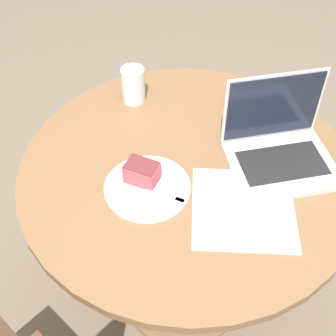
{
  "coord_description": "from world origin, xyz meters",
  "views": [
    {
      "loc": [
        0.96,
        -0.04,
        1.77
      ],
      "look_at": [
        0.05,
        -0.06,
        0.8
      ],
      "focal_mm": 50.0,
      "sensor_mm": 36.0,
      "label": 1
    }
  ],
  "objects": [
    {
      "name": "ground_plane",
      "position": [
        0.0,
        0.0,
        0.0
      ],
      "size": [
        12.0,
        12.0,
        0.0
      ],
      "primitive_type": "plane",
      "color": "#6B5B4C"
    },
    {
      "name": "dining_table",
      "position": [
        0.0,
        0.0,
        0.58
      ],
      "size": [
        1.01,
        1.01,
        0.76
      ],
      "color": "brown",
      "rests_on": "ground_plane"
    },
    {
      "name": "paper_document",
      "position": [
        0.16,
        0.15,
        0.76
      ],
      "size": [
        0.3,
        0.29,
        0.0
      ],
      "rotation": [
        0.0,
        0.0,
        -0.04
      ],
      "color": "white",
      "rests_on": "dining_table"
    },
    {
      "name": "plate",
      "position": [
        0.09,
        -0.11,
        0.77
      ],
      "size": [
        0.25,
        0.25,
        0.01
      ],
      "color": "silver",
      "rests_on": "dining_table"
    },
    {
      "name": "cake_slice",
      "position": [
        0.07,
        -0.13,
        0.8
      ],
      "size": [
        0.09,
        0.11,
        0.06
      ],
      "rotation": [
        0.0,
        0.0,
        1.17
      ],
      "color": "#B74C51",
      "rests_on": "plate"
    },
    {
      "name": "fork",
      "position": [
        0.12,
        -0.07,
        0.78
      ],
      "size": [
        0.09,
        0.16,
        0.0
      ],
      "rotation": [
        0.0,
        0.0,
        7.43
      ],
      "color": "silver",
      "rests_on": "plate"
    },
    {
      "name": "coffee_glass",
      "position": [
        -0.27,
        0.17,
        0.81
      ],
      "size": [
        0.08,
        0.08,
        0.09
      ],
      "color": "#C6AD89",
      "rests_on": "dining_table"
    },
    {
      "name": "water_glass",
      "position": [
        -0.31,
        -0.18,
        0.82
      ],
      "size": [
        0.08,
        0.08,
        0.12
      ],
      "color": "silver",
      "rests_on": "dining_table"
    },
    {
      "name": "laptop",
      "position": [
        -0.03,
        0.27,
        0.8
      ],
      "size": [
        0.31,
        0.35,
        0.25
      ],
      "rotation": [
        0.0,
        0.0,
        4.93
      ],
      "color": "silver",
      "rests_on": "dining_table"
    }
  ]
}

